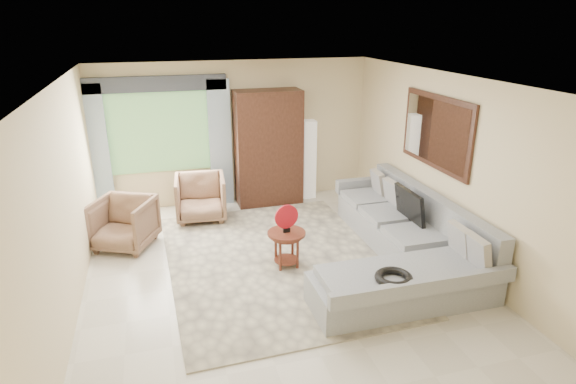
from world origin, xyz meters
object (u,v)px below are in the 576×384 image
object	(u,v)px
sectional_sofa	(403,245)
armchair_right	(201,198)
potted_plant	(111,211)
armoire	(268,148)
armchair_left	(124,223)
coffee_table	(287,249)
floor_lamp	(308,159)
tv_screen	(410,205)

from	to	relation	value
sectional_sofa	armchair_right	distance (m)	3.52
potted_plant	armoire	xyz separation A→B (m)	(2.80, 0.35, 0.80)
potted_plant	armoire	bearing A→B (deg)	7.06
armchair_left	potted_plant	xyz separation A→B (m)	(-0.24, 0.91, -0.13)
armchair_left	potted_plant	world-z (taller)	armchair_left
coffee_table	floor_lamp	world-z (taller)	floor_lamp
sectional_sofa	potted_plant	bearing A→B (deg)	147.68
sectional_sofa	armchair_right	xyz separation A→B (m)	(-2.56, 2.41, 0.10)
tv_screen	armchair_right	xyz separation A→B (m)	(-2.82, 2.05, -0.33)
potted_plant	armoire	world-z (taller)	armoire
tv_screen	floor_lamp	size ratio (longest dim) A/B	0.49
coffee_table	armoire	xyz separation A→B (m)	(0.37, 2.53, 0.77)
tv_screen	armchair_right	distance (m)	3.50
armoire	sectional_sofa	bearing A→B (deg)	-66.94
tv_screen	armchair_left	size ratio (longest dim) A/B	0.88
tv_screen	armchair_left	xyz separation A→B (m)	(-4.06, 1.27, -0.34)
potted_plant	floor_lamp	bearing A→B (deg)	6.45
tv_screen	armoire	distance (m)	2.96
tv_screen	armchair_right	size ratio (longest dim) A/B	0.87
sectional_sofa	armchair_right	bearing A→B (deg)	136.62
coffee_table	floor_lamp	bearing A→B (deg)	65.75
coffee_table	armoire	bearing A→B (deg)	81.73
armoire	floor_lamp	world-z (taller)	armoire
armoire	coffee_table	bearing A→B (deg)	-98.27
armchair_right	floor_lamp	size ratio (longest dim) A/B	0.57
sectional_sofa	potted_plant	world-z (taller)	sectional_sofa
tv_screen	coffee_table	xyz separation A→B (m)	(-1.87, -0.00, -0.44)
armchair_left	armoire	bearing A→B (deg)	52.15
coffee_table	potted_plant	size ratio (longest dim) A/B	1.05
tv_screen	armchair_right	bearing A→B (deg)	144.02
armchair_left	armoire	size ratio (longest dim) A/B	0.40
coffee_table	armchair_right	distance (m)	2.26
sectional_sofa	armoire	bearing A→B (deg)	113.06
coffee_table	armchair_right	size ratio (longest dim) A/B	0.62
tv_screen	sectional_sofa	bearing A→B (deg)	-126.13
armchair_right	potted_plant	bearing A→B (deg)	179.84
tv_screen	floor_lamp	distance (m)	2.68
coffee_table	armchair_left	xyz separation A→B (m)	(-2.19, 1.28, 0.11)
coffee_table	armoire	world-z (taller)	armoire
tv_screen	floor_lamp	world-z (taller)	floor_lamp
coffee_table	potted_plant	distance (m)	3.27
coffee_table	floor_lamp	size ratio (longest dim) A/B	0.35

